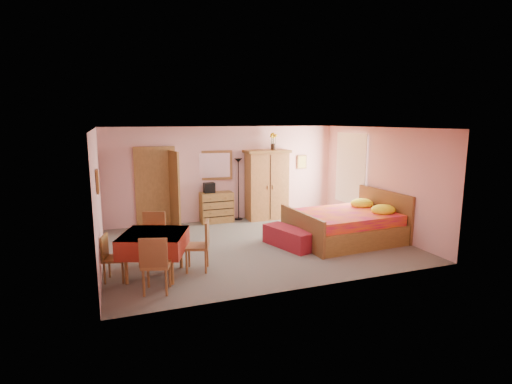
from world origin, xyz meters
name	(u,v)px	position (x,y,z in m)	size (l,w,h in m)	color
floor	(256,245)	(0.00, 0.00, 0.00)	(6.50, 6.50, 0.00)	slate
ceiling	(256,128)	(0.00, 0.00, 2.60)	(6.50, 6.50, 0.00)	brown
wall_back	(225,174)	(0.00, 2.50, 1.30)	(6.50, 0.10, 2.60)	#DA9E9F
wall_front	(310,212)	(0.00, -2.50, 1.30)	(6.50, 0.10, 2.60)	#DA9E9F
wall_left	(98,198)	(-3.25, 0.00, 1.30)	(0.10, 5.00, 2.60)	#DA9E9F
wall_right	(379,180)	(3.25, 0.00, 1.30)	(0.10, 5.00, 2.60)	#DA9E9F
doorway	(156,188)	(-1.90, 2.47, 1.02)	(1.06, 0.12, 2.15)	#9E6B35
window	(351,169)	(3.21, 1.20, 1.45)	(0.08, 1.40, 1.95)	white
picture_left	(97,181)	(-3.22, -0.60, 1.70)	(0.04, 0.32, 0.42)	orange
picture_back	(302,162)	(2.35, 2.47, 1.55)	(0.30, 0.04, 0.40)	#D8BF59
chest_of_drawers	(217,207)	(-0.32, 2.28, 0.41)	(0.88, 0.44, 0.83)	olive
wall_mirror	(214,165)	(-0.32, 2.49, 1.55)	(1.02, 0.05, 0.81)	silver
stereo	(209,188)	(-0.51, 2.30, 0.97)	(0.29, 0.21, 0.27)	black
floor_lamp	(238,189)	(0.34, 2.37, 0.86)	(0.22, 0.22, 1.73)	black
wardrobe	(267,185)	(1.12, 2.18, 0.98)	(1.25, 0.64, 1.95)	#AE703B
sunflower_vase	(273,141)	(1.32, 2.21, 2.19)	(0.19, 0.19, 0.47)	yellow
bed	(345,217)	(2.03, -0.39, 0.55)	(2.39, 1.88, 1.11)	#C71351
bench	(289,238)	(0.61, -0.39, 0.21)	(0.47, 1.27, 0.42)	maroon
dining_table	(155,254)	(-2.34, -1.06, 0.40)	(1.08, 1.08, 0.79)	maroon
chair_south	(156,263)	(-2.39, -1.78, 0.48)	(0.44, 0.44, 0.96)	#9B6434
chair_north	(152,238)	(-2.31, -0.37, 0.49)	(0.45, 0.45, 0.99)	#9C6734
chair_west	(115,258)	(-3.01, -1.07, 0.41)	(0.37, 0.37, 0.82)	brown
chair_east	(197,246)	(-1.57, -1.06, 0.47)	(0.43, 0.43, 0.95)	#A76938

